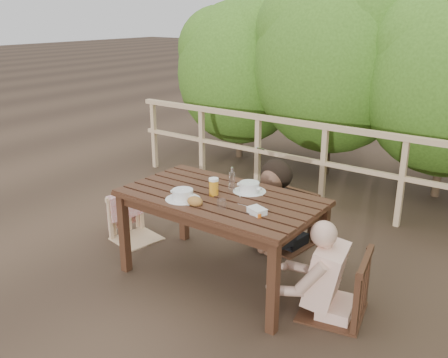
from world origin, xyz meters
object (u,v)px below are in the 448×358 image
Objects in this scene: chair_far at (286,198)px; butter_tub at (257,212)px; woman at (287,178)px; beer_glass at (214,187)px; chair_left at (134,200)px; soup_far at (249,188)px; soup_near at (183,195)px; diner_right at (342,241)px; chair_right at (337,256)px; bread_roll at (195,201)px; tumbler at (222,205)px; bottle at (232,180)px; table at (221,238)px.

chair_far is 7.04× the size of butter_tub.
beer_glass is (-0.18, -0.94, 0.14)m from woman.
chair_left is 3.04× the size of soup_far.
soup_near reaches higher than soup_far.
diner_right reaches higher than chair_left.
butter_tub is (-0.56, -0.24, 0.29)m from chair_right.
butter_tub is at bearing 15.05° from bread_roll.
chair_far is at bearing 92.64° from tumbler.
woman reaches higher than bottle.
bottle is 1.58× the size of butter_tub.
diner_right is 14.63× the size of tumbler.
chair_far is 3.47× the size of soup_near.
chair_far is 3.52× the size of soup_far.
diner_right is (0.92, -0.81, 0.12)m from chair_far.
soup_far is at bearing 97.74° from woman.
chair_left is at bearing 166.38° from tumbler.
table is at bearing 24.17° from beer_glass.
chair_far is (1.27, 0.80, 0.07)m from chair_left.
beer_glass is at bearing 93.13° from bread_roll.
woman is 9.91× the size of butter_tub.
tumbler is (-0.87, -0.31, 0.18)m from diner_right.
chair_left reaches higher than table.
beer_glass is at bearing -113.25° from bottle.
table is 0.51m from tumbler.
woman is 1.21m from bread_roll.
soup_near is 0.37m from tumbler.
chair_right is at bearing -8.81° from soup_far.
diner_right is at bearing 15.12° from soup_near.
bread_roll is (-1.05, -0.37, 0.30)m from chair_right.
butter_tub is at bearing -18.57° from table.
bottle reaches higher than bread_roll.
diner_right is at bearing -35.14° from chair_far.
woman is 16.50× the size of tumbler.
chair_right is at bearing 5.70° from beer_glass.
beer_glass is 0.53m from butter_tub.
beer_glass is 1.85× the size of tumbler.
soup_far is 1.26× the size of bottle.
woman is at bearing 79.28° from beer_glass.
bottle is (0.02, 0.14, 0.49)m from table.
woman is 1.24m from diner_right.
tumbler is (0.18, -0.22, 0.42)m from table.
diner_right is at bearing 41.55° from butter_tub.
butter_tub is (0.44, -0.29, -0.08)m from bottle.
table is 0.50m from soup_far.
tumbler is (0.23, -0.20, -0.04)m from beer_glass.
table is 1.15m from chair_left.
chair_left is at bearing 173.77° from beer_glass.
diner_right reaches higher than soup_near.
chair_left is 1.23m from bread_roll.
beer_glass is (0.14, 0.23, 0.03)m from soup_near.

